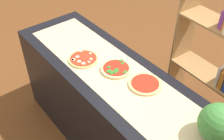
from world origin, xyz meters
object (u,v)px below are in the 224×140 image
bookshelf (220,54)px  pizza_mushroom_0 (83,59)px  watermelon (219,124)px  pizza_spinach_1 (116,69)px  pizza_plain_2 (145,84)px

bookshelf → pizza_mushroom_0: bearing=-118.5°
watermelon → pizza_mushroom_0: bearing=-170.6°
pizza_spinach_1 → bookshelf: bearing=71.5°
pizza_plain_2 → bookshelf: 0.92m
pizza_mushroom_0 → bookshelf: bookshelf is taller
pizza_plain_2 → pizza_spinach_1: bearing=-168.0°
bookshelf → pizza_plain_2: bearing=-93.3°
pizza_spinach_1 → pizza_plain_2: size_ratio=0.98×
pizza_mushroom_0 → pizza_plain_2: (0.54, 0.19, -0.00)m
pizza_mushroom_0 → pizza_plain_2: size_ratio=0.99×
pizza_mushroom_0 → watermelon: bearing=9.4°
watermelon → bookshelf: (-0.55, 0.91, -0.22)m
pizza_mushroom_0 → pizza_plain_2: 0.57m
pizza_mushroom_0 → bookshelf: bearing=61.5°
pizza_mushroom_0 → watermelon: size_ratio=1.00×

